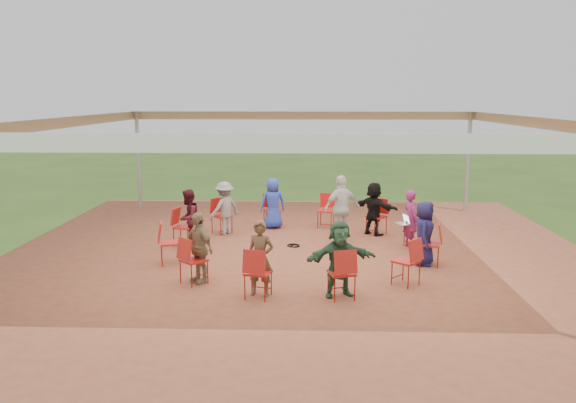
{
  "coord_description": "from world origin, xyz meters",
  "views": [
    {
      "loc": [
        0.15,
        -11.94,
        3.43
      ],
      "look_at": [
        -0.26,
        0.3,
        1.15
      ],
      "focal_mm": 35.0,
      "sensor_mm": 36.0,
      "label": 1
    }
  ],
  "objects_px": {
    "chair_5": "(184,227)",
    "person_seated_1": "(374,209)",
    "standing_person": "(342,208)",
    "cable_coil": "(294,246)",
    "person_seated_6": "(260,258)",
    "person_seated_3": "(225,208)",
    "chair_8": "(258,273)",
    "chair_10": "(406,262)",
    "chair_7": "(194,261)",
    "person_seated_2": "(273,203)",
    "chair_3": "(272,211)",
    "person_seated_8": "(424,233)",
    "chair_9": "(341,273)",
    "laptop": "(404,221)",
    "chair_11": "(430,244)",
    "chair_6": "(170,243)",
    "person_seated_5": "(199,248)",
    "chair_0": "(415,228)",
    "chair_2": "(326,211)",
    "chair_4": "(222,216)",
    "chair_1": "(377,217)",
    "person_seated_0": "(411,219)",
    "person_seated_4": "(188,218)",
    "person_seated_7": "(339,259)"
  },
  "relations": [
    {
      "from": "chair_5",
      "to": "person_seated_1",
      "type": "relative_size",
      "value": 0.67
    },
    {
      "from": "standing_person",
      "to": "cable_coil",
      "type": "relative_size",
      "value": 5.19
    },
    {
      "from": "person_seated_6",
      "to": "cable_coil",
      "type": "distance_m",
      "value": 3.4
    },
    {
      "from": "person_seated_3",
      "to": "chair_8",
      "type": "bearing_deg",
      "value": 59.27
    },
    {
      "from": "chair_8",
      "to": "chair_10",
      "type": "distance_m",
      "value": 2.78
    },
    {
      "from": "chair_7",
      "to": "person_seated_3",
      "type": "xyz_separation_m",
      "value": [
        0.02,
        3.84,
        0.23
      ]
    },
    {
      "from": "person_seated_2",
      "to": "chair_5",
      "type": "bearing_deg",
      "value": 27.81
    },
    {
      "from": "chair_3",
      "to": "person_seated_8",
      "type": "xyz_separation_m",
      "value": [
        3.34,
        -3.31,
        0.23
      ]
    },
    {
      "from": "chair_9",
      "to": "laptop",
      "type": "xyz_separation_m",
      "value": [
        1.64,
        3.35,
        0.18
      ]
    },
    {
      "from": "chair_5",
      "to": "chair_9",
      "type": "distance_m",
      "value": 4.81
    },
    {
      "from": "standing_person",
      "to": "chair_5",
      "type": "bearing_deg",
      "value": -17.29
    },
    {
      "from": "chair_11",
      "to": "cable_coil",
      "type": "height_order",
      "value": "chair_11"
    },
    {
      "from": "chair_8",
      "to": "person_seated_8",
      "type": "distance_m",
      "value": 3.85
    },
    {
      "from": "chair_6",
      "to": "person_seated_8",
      "type": "bearing_deg",
      "value": 75.34
    },
    {
      "from": "chair_3",
      "to": "cable_coil",
      "type": "height_order",
      "value": "chair_3"
    },
    {
      "from": "chair_11",
      "to": "standing_person",
      "type": "xyz_separation_m",
      "value": [
        -1.69,
        1.97,
        0.35
      ]
    },
    {
      "from": "person_seated_5",
      "to": "person_seated_2",
      "type": "bearing_deg",
      "value": 120.0
    },
    {
      "from": "chair_0",
      "to": "laptop",
      "type": "bearing_deg",
      "value": 90.0
    },
    {
      "from": "chair_2",
      "to": "chair_11",
      "type": "distance_m",
      "value": 3.93
    },
    {
      "from": "person_seated_1",
      "to": "chair_5",
      "type": "bearing_deg",
      "value": 59.27
    },
    {
      "from": "chair_6",
      "to": "laptop",
      "type": "relative_size",
      "value": 2.36
    },
    {
      "from": "chair_0",
      "to": "chair_7",
      "type": "distance_m",
      "value": 5.36
    },
    {
      "from": "chair_2",
      "to": "person_seated_2",
      "type": "xyz_separation_m",
      "value": [
        -1.4,
        -0.14,
        0.23
      ]
    },
    {
      "from": "chair_5",
      "to": "laptop",
      "type": "bearing_deg",
      "value": 104.18
    },
    {
      "from": "chair_0",
      "to": "standing_person",
      "type": "xyz_separation_m",
      "value": [
        -1.67,
        0.53,
        0.35
      ]
    },
    {
      "from": "chair_4",
      "to": "person_seated_2",
      "type": "relative_size",
      "value": 0.67
    },
    {
      "from": "person_seated_5",
      "to": "person_seated_6",
      "type": "xyz_separation_m",
      "value": [
        1.2,
        -0.67,
        0.0
      ]
    },
    {
      "from": "chair_2",
      "to": "chair_0",
      "type": "bearing_deg",
      "value": 150.0
    },
    {
      "from": "chair_1",
      "to": "chair_11",
      "type": "relative_size",
      "value": 1.0
    },
    {
      "from": "chair_6",
      "to": "person_seated_0",
      "type": "relative_size",
      "value": 0.67
    },
    {
      "from": "laptop",
      "to": "person_seated_5",
      "type": "bearing_deg",
      "value": 105.48
    },
    {
      "from": "cable_coil",
      "to": "chair_0",
      "type": "bearing_deg",
      "value": 0.79
    },
    {
      "from": "chair_4",
      "to": "person_seated_1",
      "type": "distance_m",
      "value": 3.85
    },
    {
      "from": "chair_7",
      "to": "person_seated_4",
      "type": "height_order",
      "value": "person_seated_4"
    },
    {
      "from": "chair_10",
      "to": "laptop",
      "type": "bearing_deg",
      "value": 35.29
    },
    {
      "from": "chair_2",
      "to": "person_seated_5",
      "type": "distance_m",
      "value": 5.25
    },
    {
      "from": "chair_3",
      "to": "person_seated_7",
      "type": "xyz_separation_m",
      "value": [
        1.49,
        -5.22,
        0.23
      ]
    },
    {
      "from": "chair_0",
      "to": "person_seated_4",
      "type": "relative_size",
      "value": 0.67
    },
    {
      "from": "standing_person",
      "to": "chair_1",
      "type": "bearing_deg",
      "value": -169.73
    },
    {
      "from": "person_seated_7",
      "to": "chair_3",
      "type": "bearing_deg",
      "value": 90.0
    },
    {
      "from": "person_seated_8",
      "to": "cable_coil",
      "type": "xyz_separation_m",
      "value": [
        -2.71,
        1.37,
        -0.66
      ]
    },
    {
      "from": "chair_3",
      "to": "chair_10",
      "type": "xyz_separation_m",
      "value": [
        2.76,
        -4.6,
        0.0
      ]
    },
    {
      "from": "laptop",
      "to": "chair_10",
      "type": "bearing_deg",
      "value": 155.29
    },
    {
      "from": "person_seated_6",
      "to": "person_seated_8",
      "type": "relative_size",
      "value": 1.0
    },
    {
      "from": "chair_3",
      "to": "chair_8",
      "type": "xyz_separation_m",
      "value": [
        0.09,
        -5.36,
        0.0
      ]
    },
    {
      "from": "chair_10",
      "to": "person_seated_1",
      "type": "xyz_separation_m",
      "value": [
        -0.15,
        3.84,
        0.23
      ]
    },
    {
      "from": "chair_7",
      "to": "person_seated_2",
      "type": "distance_m",
      "value": 4.71
    },
    {
      "from": "chair_0",
      "to": "person_seated_7",
      "type": "relative_size",
      "value": 0.67
    },
    {
      "from": "chair_10",
      "to": "person_seated_7",
      "type": "xyz_separation_m",
      "value": [
        -1.27,
        -0.62,
        0.23
      ]
    },
    {
      "from": "person_seated_4",
      "to": "person_seated_7",
      "type": "height_order",
      "value": "same"
    }
  ]
}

